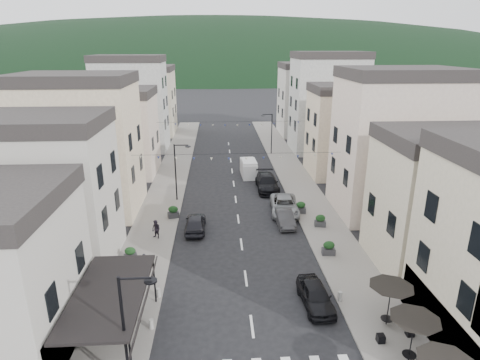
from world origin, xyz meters
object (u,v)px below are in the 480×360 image
Objects in this scene: parked_car_d at (267,183)px; pedestrian_b at (156,229)px; parked_car_c at (284,205)px; pedestrian_a at (145,264)px; parked_car_a at (316,295)px; delivery_van at (249,168)px; parked_car_b at (284,218)px; parked_car_e at (195,223)px.

parked_car_d is 3.60× the size of pedestrian_b.
pedestrian_a reaches higher than parked_car_c.
parked_car_a is at bearing -88.85° from parked_car_d.
delivery_van is 23.97m from pedestrian_a.
parked_car_d is at bearing 67.39° from pedestrian_a.
parked_car_b is 0.73× the size of parked_car_c.
parked_car_d is 20.07m from pedestrian_a.
parked_car_d is at bearing -126.19° from parked_car_e.
parked_car_b is at bearing 86.30° from parked_car_a.
pedestrian_b is (-8.94, -16.67, -0.11)m from delivery_van.
parked_car_b is at bearing -173.32° from parked_car_e.
parked_car_e is (-7.91, -0.86, 0.06)m from parked_car_b.
pedestrian_b is (-11.06, -2.31, 0.24)m from parked_car_b.
delivery_van is at bearing 90.91° from parked_car_a.
parked_car_a is at bearing -10.43° from pedestrian_a.
delivery_van is 2.78× the size of pedestrian_b.
parked_car_c is (0.41, 2.58, 0.10)m from parked_car_b.
delivery_van is 2.81× the size of pedestrian_a.
parked_car_a is 2.66× the size of pedestrian_a.
parked_car_d reaches higher than parked_car_e.
parked_car_b is 14.52m from delivery_van.
pedestrian_a is at bearing -114.33° from delivery_van.
delivery_van reaches higher than parked_car_e.
delivery_van is (-2.11, 26.21, 0.31)m from parked_car_a.
parked_car_d is (-0.45, 9.16, 0.16)m from parked_car_b.
pedestrian_b is at bearing -152.73° from parked_car_c.
parked_car_a is at bearing -91.90° from parked_car_b.
parked_car_c is 15.53m from pedestrian_a.
parked_car_a is 11.76m from pedestrian_a.
parked_car_b is 0.92× the size of delivery_van.
parked_car_b is 2.56× the size of pedestrian_b.
parked_car_b is 2.62m from parked_car_c.
pedestrian_a is at bearing -122.02° from parked_car_d.
parked_car_e is 3.47m from pedestrian_b.
delivery_van reaches higher than parked_car_a.
parked_car_c is 12.05m from delivery_van.
pedestrian_a is (-11.07, 3.98, 0.19)m from parked_car_a.
delivery_van reaches higher than parked_car_b.
parked_car_c is at bearing -157.04° from parked_car_e.
parked_car_c is 1.29× the size of parked_car_e.
pedestrian_b is at bearing -170.09° from parked_car_b.
parked_car_b is 9.17m from parked_car_d.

